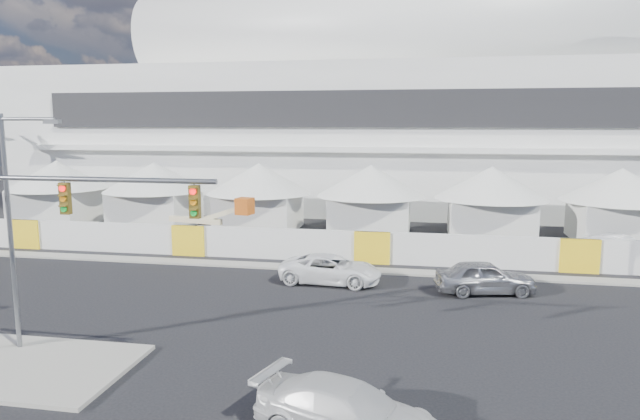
% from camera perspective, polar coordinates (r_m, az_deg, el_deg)
% --- Properties ---
extents(ground, '(160.00, 160.00, 0.00)m').
position_cam_1_polar(ground, '(23.50, -13.36, -13.06)').
color(ground, black).
rests_on(ground, ground).
extents(far_curb, '(80.00, 1.20, 0.12)m').
position_cam_1_polar(far_curb, '(35.27, 28.33, -6.40)').
color(far_curb, gray).
rests_on(far_curb, ground).
extents(stadium, '(80.00, 24.80, 21.98)m').
position_cam_1_polar(stadium, '(61.41, 10.22, 9.38)').
color(stadium, silver).
rests_on(stadium, ground).
extents(tent_row, '(53.40, 8.40, 5.40)m').
position_cam_1_polar(tent_row, '(45.06, -0.60, 1.76)').
color(tent_row, silver).
rests_on(tent_row, ground).
extents(hoarding_fence, '(70.00, 0.25, 2.00)m').
position_cam_1_polar(hoarding_fence, '(35.37, 5.24, -3.75)').
color(hoarding_fence, silver).
rests_on(hoarding_fence, ground).
extents(sedan_silver, '(2.91, 5.26, 1.69)m').
position_cam_1_polar(sedan_silver, '(30.37, 16.17, -6.47)').
color(sedan_silver, '#999A9E').
rests_on(sedan_silver, ground).
extents(pickup_curb, '(2.89, 5.66, 1.53)m').
position_cam_1_polar(pickup_curb, '(31.07, 1.07, -5.93)').
color(pickup_curb, white).
rests_on(pickup_curb, ground).
extents(pickup_near, '(3.75, 5.80, 1.56)m').
position_cam_1_polar(pickup_near, '(16.57, 2.81, -19.57)').
color(pickup_near, silver).
rests_on(pickup_near, ground).
extents(lot_car_a, '(4.22, 4.75, 1.56)m').
position_cam_1_polar(lot_car_a, '(40.84, 27.79, -3.37)').
color(lot_car_a, silver).
rests_on(lot_car_a, ground).
extents(streetlight_median, '(2.44, 0.24, 8.81)m').
position_cam_1_polar(streetlight_median, '(23.83, -28.23, -0.58)').
color(streetlight_median, slate).
rests_on(streetlight_median, median_island).
extents(boom_lift, '(7.74, 2.47, 3.84)m').
position_cam_1_polar(boom_lift, '(39.86, -12.87, -2.47)').
color(boom_lift, '#BB4F11').
rests_on(boom_lift, ground).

